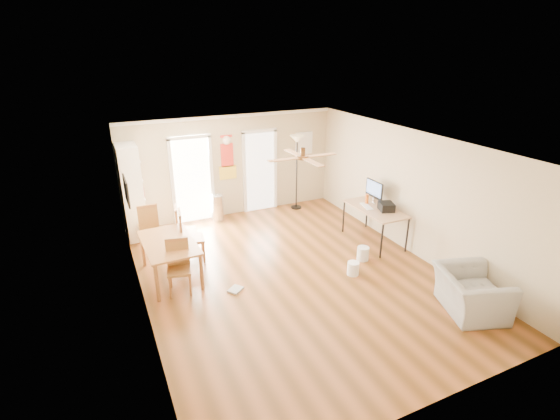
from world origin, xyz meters
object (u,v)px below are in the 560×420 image
dining_chair_right_b (192,236)px  computer_desk (374,225)px  bookshelf (131,191)px  torchiere_lamp (297,173)px  wastebasket_b (363,253)px  wastebasket_a (353,268)px  dining_chair_right_a (186,228)px  dining_chair_far (148,224)px  printer (386,207)px  dining_chair_near (179,268)px  dining_table (170,260)px  armchair (471,293)px  trash_can (217,208)px

dining_chair_right_b → computer_desk: 4.01m
bookshelf → torchiere_lamp: 4.19m
wastebasket_b → computer_desk: bearing=41.0°
computer_desk → bookshelf: bearing=151.3°
wastebasket_a → bookshelf: bearing=134.2°
computer_desk → torchiere_lamp: bearing=104.0°
dining_chair_right_a → torchiere_lamp: 3.53m
dining_chair_far → printer: dining_chair_far is taller
dining_chair_right_a → dining_chair_near: bearing=171.8°
bookshelf → wastebasket_b: size_ratio=7.63×
dining_chair_right_a → torchiere_lamp: size_ratio=0.50×
dining_chair_near → printer: bearing=12.2°
dining_chair_right_b → dining_chair_near: 1.18m
dining_table → torchiere_lamp: torchiere_lamp is taller
dining_chair_right_a → printer: 4.36m
dining_chair_right_a → dining_chair_far: size_ratio=1.00×
dining_chair_near → wastebasket_a: dining_chair_near is taller
dining_chair_far → torchiere_lamp: size_ratio=0.51×
wastebasket_b → armchair: bearing=-76.0°
armchair → dining_chair_near: bearing=77.9°
dining_table → printer: bearing=-6.9°
torchiere_lamp → computer_desk: bearing=-76.0°
trash_can → computer_desk: 3.90m
bookshelf → wastebasket_a: bearing=-39.7°
dining_table → dining_chair_far: bearing=95.9°
trash_can → wastebasket_a: (1.60, -3.70, -0.20)m
computer_desk → dining_chair_near: bearing=-177.1°
dining_table → trash_can: size_ratio=2.25×
trash_can → printer: size_ratio=1.97×
dining_chair_far → trash_can: (1.78, 0.71, -0.17)m
printer → wastebasket_a: (-1.38, -0.84, -0.77)m
dining_chair_far → wastebasket_a: dining_chair_far is taller
computer_desk → dining_chair_far: bearing=157.2°
dining_chair_near → armchair: (4.26, -2.62, -0.14)m
computer_desk → wastebasket_b: computer_desk is taller
dining_chair_far → wastebasket_a: 4.53m
printer → armchair: bearing=-76.8°
trash_can → printer: (2.98, -2.86, 0.56)m
dining_chair_far → computer_desk: bearing=157.0°
dining_chair_far → computer_desk: (4.64, -1.95, -0.10)m
bookshelf → computer_desk: bookshelf is taller
wastebasket_b → armchair: size_ratio=0.26×
dining_chair_right_b → torchiere_lamp: bearing=-53.0°
bookshelf → dining_chair_far: bearing=-68.1°
trash_can → dining_chair_far: bearing=-158.3°
dining_chair_right_b → computer_desk: size_ratio=0.73×
dining_chair_right_b → torchiere_lamp: 3.74m
computer_desk → wastebasket_a: computer_desk is taller
dining_chair_right_a → printer: size_ratio=2.94×
trash_can → printer: printer is taller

